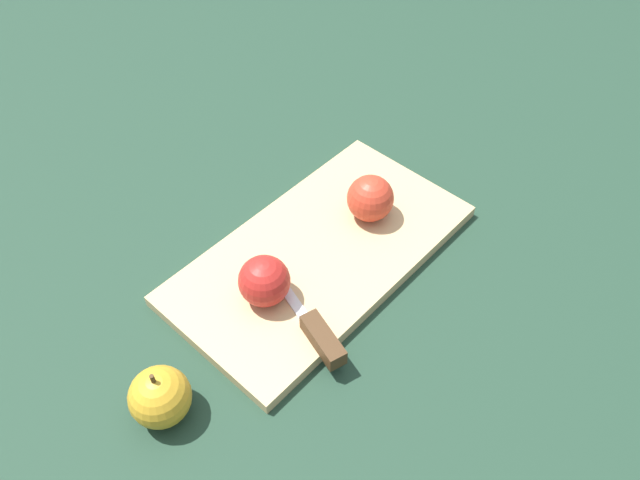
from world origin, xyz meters
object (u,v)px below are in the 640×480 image
at_px(apple_half_right, 264,281).
at_px(knife, 319,335).
at_px(apple_whole, 160,397).
at_px(apple_half_left, 370,198).

xyz_separation_m(apple_half_right, knife, (0.01, 0.09, -0.02)).
bearing_deg(knife, apple_whole, 85.11).
bearing_deg(apple_half_right, apple_half_left, -100.11).
height_order(apple_half_left, apple_whole, apple_half_left).
bearing_deg(apple_half_right, knife, 170.63).
height_order(apple_half_left, knife, apple_half_left).
distance_m(apple_half_left, apple_whole, 0.39).
relative_size(apple_half_left, knife, 0.39).
xyz_separation_m(apple_half_right, apple_whole, (0.19, -0.00, -0.02)).
height_order(knife, apple_whole, apple_whole).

